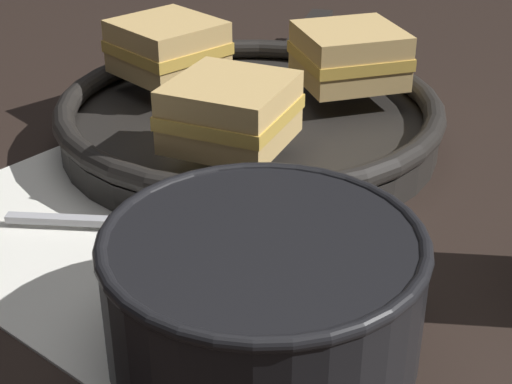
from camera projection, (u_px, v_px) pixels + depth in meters
name	position (u px, v px, depth m)	size (l,w,h in m)	color
ground_plane	(264.00, 237.00, 0.53)	(4.00, 4.00, 0.00)	black
napkin	(136.00, 226.00, 0.54)	(0.30, 0.26, 0.00)	white
soup_bowl	(263.00, 287.00, 0.41)	(0.17, 0.17, 0.07)	black
spoon	(175.00, 225.00, 0.53)	(0.15, 0.10, 0.01)	#B7B7BC
skillet	(250.00, 118.00, 0.65)	(0.32, 0.44, 0.04)	black
sandwich_near_left	(349.00, 55.00, 0.66)	(0.11, 0.12, 0.05)	#DBB26B
sandwich_near_right	(168.00, 47.00, 0.68)	(0.10, 0.09, 0.05)	#DBB26B
sandwich_far_left	(230.00, 112.00, 0.55)	(0.10, 0.10, 0.05)	#DBB26B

